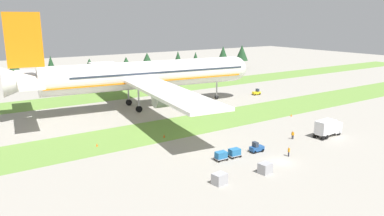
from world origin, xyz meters
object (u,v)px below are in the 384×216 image
(cargo_dolly_lead, at_px, (235,152))
(ground_crew_loader, at_px, (289,151))
(taxiway_marker_1, at_px, (164,136))
(taxiway_marker_2, at_px, (291,115))
(pushback_tractor, at_px, (257,92))
(airliner, at_px, (142,75))
(cargo_dolly_second, at_px, (221,155))
(catering_truck, at_px, (328,127))
(taxiway_marker_0, at_px, (97,145))
(baggage_tug, at_px, (257,148))
(ground_crew_marshaller, at_px, (293,135))
(uld_container_0, at_px, (220,179))
(uld_container_1, at_px, (265,168))

(cargo_dolly_lead, xyz_separation_m, ground_crew_loader, (8.29, -5.02, 0.03))
(taxiway_marker_1, bearing_deg, taxiway_marker_2, -4.88)
(pushback_tractor, distance_m, ground_crew_loader, 54.16)
(airliner, xyz_separation_m, cargo_dolly_second, (-5.67, -42.34, -8.17))
(catering_truck, bearing_deg, taxiway_marker_1, -125.63)
(airliner, bearing_deg, catering_truck, 32.02)
(taxiway_marker_0, distance_m, taxiway_marker_1, 13.60)
(baggage_tug, relative_size, pushback_tractor, 0.97)
(cargo_dolly_lead, relative_size, taxiway_marker_0, 3.96)
(taxiway_marker_1, distance_m, taxiway_marker_2, 35.01)
(ground_crew_marshaller, height_order, taxiway_marker_2, ground_crew_marshaller)
(baggage_tug, relative_size, cargo_dolly_lead, 1.17)
(ground_crew_marshaller, bearing_deg, taxiway_marker_0, 32.33)
(airliner, xyz_separation_m, ground_crew_marshaller, (13.50, -41.37, -8.15))
(airliner, relative_size, baggage_tug, 31.07)
(baggage_tug, height_order, pushback_tractor, same)
(ground_crew_loader, bearing_deg, taxiway_marker_2, -13.17)
(pushback_tractor, xyz_separation_m, taxiway_marker_1, (-46.14, -21.53, -0.48))
(pushback_tractor, xyz_separation_m, ground_crew_marshaller, (-24.87, -36.91, 0.13))
(uld_container_0, height_order, taxiway_marker_2, uld_container_0)
(uld_container_1, xyz_separation_m, taxiway_marker_1, (-4.64, 24.44, -0.50))
(cargo_dolly_second, distance_m, catering_truck, 26.69)
(ground_crew_loader, bearing_deg, cargo_dolly_lead, 94.99)
(baggage_tug, distance_m, taxiway_marker_2, 28.44)
(airliner, relative_size, uld_container_0, 41.37)
(catering_truck, height_order, taxiway_marker_1, catering_truck)
(taxiway_marker_2, bearing_deg, ground_crew_marshaller, -137.66)
(cargo_dolly_second, relative_size, taxiway_marker_0, 3.96)
(cargo_dolly_second, xyz_separation_m, taxiway_marker_0, (-15.49, 18.73, -0.63))
(pushback_tractor, xyz_separation_m, taxiway_marker_0, (-59.53, -19.15, -0.53))
(taxiway_marker_1, relative_size, taxiway_marker_2, 1.16)
(cargo_dolly_lead, relative_size, ground_crew_loader, 1.31)
(airliner, bearing_deg, taxiway_marker_1, -10.03)
(cargo_dolly_second, relative_size, pushback_tractor, 0.83)
(airliner, bearing_deg, baggage_tug, 9.62)
(cargo_dolly_lead, height_order, taxiway_marker_2, cargo_dolly_lead)
(uld_container_1, relative_size, taxiway_marker_2, 3.53)
(catering_truck, bearing_deg, uld_container_0, -83.85)
(cargo_dolly_lead, distance_m, taxiway_marker_1, 17.26)
(airliner, height_order, baggage_tug, airliner)
(baggage_tug, distance_m, pushback_tractor, 52.64)
(catering_truck, bearing_deg, cargo_dolly_lead, -97.27)
(cargo_dolly_lead, distance_m, catering_truck, 23.79)
(cargo_dolly_second, bearing_deg, catering_truck, 89.16)
(uld_container_0, relative_size, taxiway_marker_2, 3.53)
(uld_container_1, height_order, taxiway_marker_0, uld_container_1)
(ground_crew_marshaller, bearing_deg, ground_crew_loader, 97.01)
(ground_crew_loader, height_order, taxiway_marker_1, ground_crew_loader)
(cargo_dolly_second, relative_size, ground_crew_loader, 1.31)
(baggage_tug, height_order, ground_crew_marshaller, baggage_tug)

